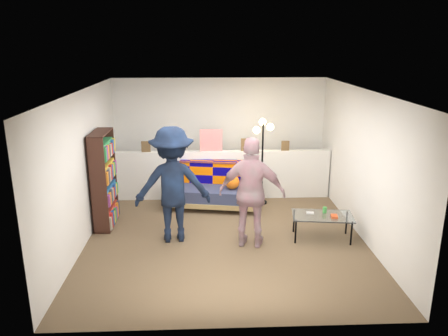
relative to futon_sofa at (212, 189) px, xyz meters
name	(u,v)px	position (x,y,z in m)	size (l,w,h in m)	color
ground	(225,234)	(0.19, -1.34, -0.35)	(5.00, 5.00, 0.00)	brown
room_shell	(224,131)	(0.19, -0.87, 1.32)	(4.60, 5.05, 2.45)	silver
half_wall_ledge	(221,175)	(0.19, 0.46, 0.15)	(4.45, 0.15, 1.00)	silver
ledge_decor	(210,143)	(-0.04, 0.44, 0.83)	(2.97, 0.02, 0.45)	brown
futon_sofa	(212,189)	(0.00, 0.00, 0.00)	(1.87, 1.10, 0.75)	#A58750
bookshelf	(104,183)	(-1.89, -0.82, 0.43)	(0.28, 0.84, 1.67)	black
coffee_table	(323,217)	(1.77, -1.56, 0.03)	(1.03, 0.66, 0.51)	black
floor_lamp	(263,144)	(0.99, 0.14, 0.85)	(0.39, 0.31, 1.70)	black
person_left	(173,185)	(-0.66, -1.47, 0.59)	(1.21, 0.70, 1.88)	black
person_right	(252,193)	(0.58, -1.75, 0.53)	(1.03, 0.43, 1.76)	pink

